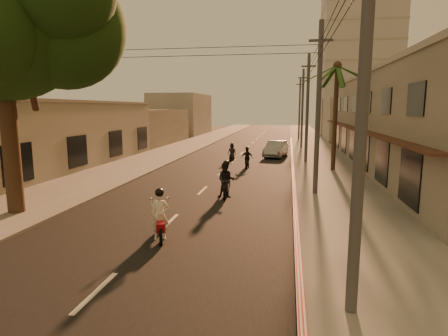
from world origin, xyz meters
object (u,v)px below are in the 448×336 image
(scooter_mid_b, at_px, (247,158))
(palm_tree, at_px, (337,72))
(scooter_far_a, at_px, (232,153))
(scooter_red, at_px, (160,217))
(parked_car, at_px, (276,149))
(broadleaf_tree, at_px, (10,12))
(scooter_mid_a, at_px, (226,181))

(scooter_mid_b, bearing_deg, palm_tree, -7.23)
(scooter_mid_b, relative_size, scooter_far_a, 1.05)
(palm_tree, xyz_separation_m, scooter_red, (-7.68, -15.98, -6.32))
(parked_car, bearing_deg, scooter_red, -88.02)
(broadleaf_tree, height_order, parked_car, broadleaf_tree)
(palm_tree, xyz_separation_m, scooter_mid_a, (-6.42, -9.37, -6.26))
(scooter_red, relative_size, parked_car, 0.39)
(scooter_red, height_order, scooter_mid_a, scooter_mid_a)
(scooter_mid_a, xyz_separation_m, scooter_far_a, (-1.78, 13.80, -0.17))
(scooter_red, bearing_deg, scooter_mid_a, 58.68)
(scooter_mid_a, xyz_separation_m, scooter_mid_b, (0.00, 9.86, -0.14))
(palm_tree, distance_m, parked_car, 10.90)
(palm_tree, height_order, scooter_mid_a, palm_tree)
(scooter_far_a, height_order, parked_car, scooter_far_a)
(scooter_mid_b, bearing_deg, scooter_far_a, 111.45)
(scooter_mid_b, height_order, scooter_far_a, scooter_mid_b)
(palm_tree, bearing_deg, scooter_mid_a, -124.39)
(scooter_far_a, bearing_deg, scooter_red, -85.71)
(scooter_red, bearing_deg, palm_tree, 43.86)
(scooter_mid_b, xyz_separation_m, scooter_far_a, (-1.78, 3.94, -0.03))
(parked_car, bearing_deg, broadleaf_tree, -105.51)
(scooter_red, relative_size, scooter_mid_b, 1.09)
(scooter_mid_a, bearing_deg, palm_tree, 52.20)
(broadleaf_tree, xyz_separation_m, palm_tree, (14.61, 13.86, -1.33))
(palm_tree, bearing_deg, scooter_red, -115.68)
(broadleaf_tree, relative_size, scooter_mid_a, 6.06)
(broadleaf_tree, bearing_deg, parked_car, 64.64)
(palm_tree, relative_size, scooter_mid_b, 4.80)
(broadleaf_tree, xyz_separation_m, scooter_mid_a, (8.19, 4.48, -7.59))
(broadleaf_tree, distance_m, scooter_red, 10.53)
(scooter_mid_a, bearing_deg, scooter_far_a, 93.95)
(palm_tree, relative_size, scooter_red, 4.39)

